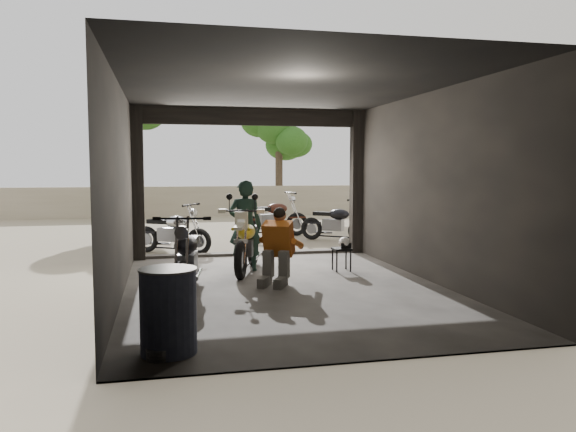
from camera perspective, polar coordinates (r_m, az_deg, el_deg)
name	(u,v)px	position (r m, az deg, el deg)	size (l,w,h in m)	color
ground	(285,289)	(9.04, -0.28, -7.43)	(80.00, 80.00, 0.00)	#7A6D56
garage	(278,207)	(9.39, -1.00, 0.92)	(7.00, 7.13, 3.20)	#2D2B28
boundary_wall	(211,201)	(22.74, -7.84, 1.51)	(18.00, 0.30, 1.20)	gray
tree_left	(129,110)	(21.25, -15.82, 10.28)	(2.20, 2.20, 5.60)	#382B1E
tree_right	(279,128)	(23.16, -0.93, 8.94)	(2.20, 2.20, 5.00)	#382B1E
main_bike	(247,240)	(10.36, -4.17, -2.41)	(0.76, 1.84, 1.23)	beige
left_bike	(187,254)	(8.69, -10.22, -3.85)	(0.76, 1.83, 1.24)	black
outside_bike_a	(172,229)	(12.87, -11.70, -1.26)	(0.69, 1.69, 1.14)	black
outside_bike_b	(273,215)	(15.68, -1.58, 0.14)	(0.76, 1.86, 1.26)	#3A170E
outside_bike_c	(335,220)	(14.81, 4.79, -0.38)	(0.69, 1.68, 1.14)	black
rider	(245,226)	(10.44, -4.36, -1.02)	(0.62, 0.41, 1.71)	black
mechanic	(276,248)	(9.20, -1.21, -3.30)	(0.63, 0.85, 1.23)	#B75C18
stool	(342,252)	(10.49, 5.46, -3.64)	(0.32, 0.32, 0.45)	black
helmet	(345,243)	(10.45, 5.78, -2.70)	(0.22, 0.23, 0.21)	white
oil_drum	(168,312)	(5.98, -12.06, -9.55)	(0.58, 0.58, 0.90)	#38425F
sign_post	(368,180)	(14.33, 8.11, 3.68)	(0.81, 0.08, 2.42)	black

